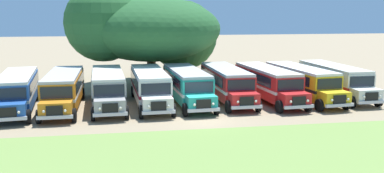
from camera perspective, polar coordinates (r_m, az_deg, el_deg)
ground_plane at (r=31.40m, az=1.35°, el=-4.23°), size 220.00×220.00×0.00m
foreground_grass_strip at (r=23.94m, az=5.06°, el=-8.82°), size 80.00×10.15×0.01m
parked_bus_slot_0 at (r=36.53m, az=-22.22°, el=-0.42°), size 3.64×10.98×2.82m
parked_bus_slot_1 at (r=35.96m, az=-16.69°, el=-0.26°), size 2.74×10.85×2.82m
parked_bus_slot_2 at (r=35.88m, az=-11.12°, el=-0.04°), size 3.08×10.89×2.82m
parked_bus_slot_3 at (r=36.02m, az=-5.63°, el=0.14°), size 2.99×10.88×2.82m
parked_bus_slot_4 at (r=36.51m, az=-0.68°, el=0.31°), size 3.19×10.91×2.82m
parked_bus_slot_5 at (r=37.64m, az=4.62°, el=0.58°), size 2.85×10.86×2.82m
parked_bus_slot_6 at (r=38.13m, az=10.03°, el=0.57°), size 3.40×10.95×2.82m
parked_bus_slot_7 at (r=39.28m, az=14.37°, el=0.69°), size 3.65×10.99×2.82m
parked_bus_slot_8 at (r=41.40m, az=18.42°, el=0.95°), size 2.94×10.87×2.82m
broad_shade_tree at (r=45.40m, az=-5.84°, el=7.63°), size 15.87×14.33×10.38m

